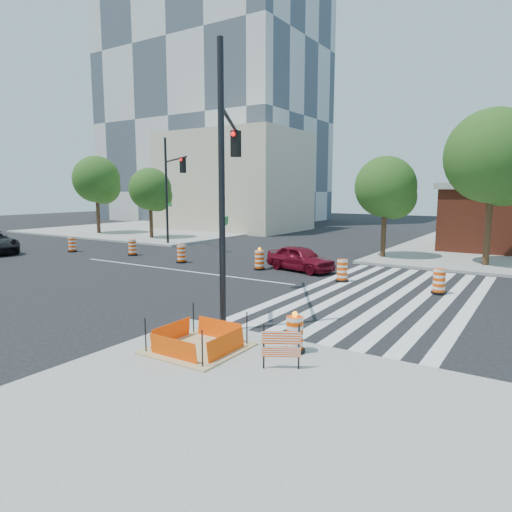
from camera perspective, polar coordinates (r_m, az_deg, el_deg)
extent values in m
plane|color=black|center=(24.26, -9.89, -1.73)|extent=(120.00, 120.00, 0.00)
cube|color=gray|center=(49.51, -11.12, 3.37)|extent=(22.00, 22.00, 0.15)
cube|color=silver|center=(19.89, 6.92, -3.84)|extent=(0.45, 13.50, 0.01)
cube|color=silver|center=(19.52, 9.30, -4.12)|extent=(0.45, 13.50, 0.01)
cube|color=silver|center=(19.19, 11.77, -4.40)|extent=(0.45, 13.50, 0.01)
cube|color=silver|center=(18.90, 14.32, -4.68)|extent=(0.45, 13.50, 0.01)
cube|color=silver|center=(18.65, 16.95, -4.96)|extent=(0.45, 13.50, 0.01)
cube|color=silver|center=(18.43, 19.65, -5.24)|extent=(0.45, 13.50, 0.01)
cube|color=silver|center=(18.26, 22.41, -5.51)|extent=(0.45, 13.50, 0.01)
cube|color=silver|center=(18.13, 25.22, -5.77)|extent=(0.45, 13.50, 0.01)
cube|color=silver|center=(24.26, -9.89, -1.72)|extent=(14.00, 0.12, 0.01)
cube|color=tan|center=(11.88, -7.30, -11.38)|extent=(2.20, 2.20, 0.05)
cube|color=#FF4B05|center=(11.16, -10.35, -11.39)|extent=(1.44, 0.02, 0.55)
cube|color=#FF4B05|center=(12.46, -4.62, -9.18)|extent=(1.44, 0.02, 0.55)
cube|color=#FF4B05|center=(12.37, -10.55, -9.43)|extent=(0.02, 1.44, 0.55)
cube|color=#FF4B05|center=(11.26, -3.75, -11.09)|extent=(0.02, 1.44, 0.55)
cylinder|color=black|center=(11.71, -13.64, -9.64)|extent=(0.04, 0.04, 0.90)
cylinder|color=black|center=(10.54, -6.73, -11.50)|extent=(0.04, 0.04, 0.90)
cylinder|color=black|center=(12.96, -7.82, -7.74)|extent=(0.04, 0.04, 0.90)
cylinder|color=black|center=(11.91, -1.14, -9.11)|extent=(0.04, 0.04, 0.90)
cube|color=beige|center=(67.91, -5.45, 23.89)|extent=(28.00, 18.00, 45.00)
cube|color=#C4B196|center=(48.59, -2.77, 9.24)|extent=(14.00, 10.00, 10.00)
imported|color=#620817|center=(23.69, 5.56, -0.28)|extent=(4.10, 2.45, 1.31)
cylinder|color=black|center=(13.15, -4.31, 8.51)|extent=(0.18, 0.18, 8.13)
cylinder|color=black|center=(16.34, -3.17, 16.33)|extent=(3.23, 5.30, 0.12)
cube|color=black|center=(18.39, -2.54, 13.84)|extent=(0.33, 0.28, 1.02)
sphere|color=#FF0C0C|center=(18.29, -2.88, 14.99)|extent=(0.18, 0.18, 0.18)
cube|color=#0C591E|center=(14.19, -3.81, 4.39)|extent=(0.66, 1.07, 0.25)
cylinder|color=black|center=(35.15, -11.13, 7.96)|extent=(0.18, 0.18, 7.83)
cylinder|color=black|center=(32.36, -10.08, 11.79)|extent=(4.96, 3.35, 0.12)
cube|color=black|center=(30.34, -9.13, 11.13)|extent=(0.31, 0.27, 0.98)
sphere|color=#FF0C0C|center=(30.22, -9.38, 11.79)|extent=(0.18, 0.18, 0.18)
cube|color=#0C591E|center=(34.21, -10.72, 6.33)|extent=(1.00, 0.68, 0.24)
cylinder|color=black|center=(11.63, 4.83, -11.67)|extent=(0.53, 0.53, 0.09)
cylinder|color=#FF4705|center=(11.49, 4.85, -9.59)|extent=(0.42, 0.42, 0.84)
sphere|color=#FF990C|center=(11.35, 4.88, -7.26)|extent=(0.14, 0.14, 0.14)
cube|color=#FF4705|center=(10.38, 3.18, -10.17)|extent=(0.78, 0.47, 0.29)
cube|color=#FF4705|center=(10.49, 3.17, -11.89)|extent=(0.78, 0.47, 0.23)
cylinder|color=black|center=(10.45, 0.97, -11.22)|extent=(0.04, 0.04, 1.04)
cylinder|color=black|center=(10.46, 5.37, -11.25)|extent=(0.04, 0.04, 1.04)
cylinder|color=#382314|center=(45.20, -19.16, 5.43)|extent=(0.33, 0.33, 4.56)
sphere|color=#1F4B15|center=(45.18, -19.33, 9.04)|extent=(4.28, 4.28, 4.28)
sphere|color=#1F4B15|center=(44.95, -18.56, 8.17)|extent=(3.14, 3.14, 3.14)
sphere|color=#1F4B15|center=(45.37, -19.84, 8.47)|extent=(2.85, 2.85, 2.85)
cylinder|color=#382314|center=(39.59, -12.99, 4.76)|extent=(0.30, 0.30, 3.77)
sphere|color=#1F4B15|center=(39.52, -13.11, 8.16)|extent=(3.53, 3.53, 3.53)
sphere|color=#1F4B15|center=(39.39, -12.29, 7.33)|extent=(2.59, 2.59, 2.59)
sphere|color=#1F4B15|center=(39.66, -13.67, 7.64)|extent=(2.35, 2.35, 2.35)
cylinder|color=#382314|center=(28.51, 15.68, 3.47)|extent=(0.29, 0.29, 3.86)
sphere|color=#1F4B15|center=(28.43, 15.87, 8.32)|extent=(3.62, 3.62, 3.62)
sphere|color=#1F4B15|center=(28.56, 16.87, 7.07)|extent=(2.65, 2.65, 2.65)
sphere|color=#1F4B15|center=(28.36, 15.02, 7.62)|extent=(2.41, 2.41, 2.41)
cylinder|color=#382314|center=(27.30, 27.08, 4.15)|extent=(0.33, 0.33, 5.26)
sphere|color=#1F4B15|center=(27.32, 27.54, 11.04)|extent=(4.93, 4.93, 4.93)
sphere|color=#1F4B15|center=(27.54, 28.56, 9.23)|extent=(3.62, 3.62, 3.62)
sphere|color=#1F4B15|center=(27.13, 26.54, 10.08)|extent=(3.29, 3.29, 3.29)
cylinder|color=black|center=(33.26, -21.95, 0.57)|extent=(0.60, 0.60, 0.10)
cylinder|color=#FF4705|center=(33.20, -22.00, 1.42)|extent=(0.48, 0.48, 0.95)
cylinder|color=black|center=(30.25, -15.16, 0.17)|extent=(0.60, 0.60, 0.10)
cylinder|color=#FF4705|center=(30.19, -15.20, 1.11)|extent=(0.48, 0.48, 0.95)
cylinder|color=black|center=(26.62, -9.29, -0.72)|extent=(0.60, 0.60, 0.10)
cylinder|color=#FF4705|center=(26.54, -9.31, 0.34)|extent=(0.48, 0.48, 0.95)
cylinder|color=black|center=(23.96, 0.43, -1.60)|extent=(0.60, 0.60, 0.10)
cylinder|color=#FF4705|center=(23.88, 0.43, -0.42)|extent=(0.48, 0.48, 0.95)
sphere|color=#FF990C|center=(23.81, 0.43, 0.89)|extent=(0.16, 0.16, 0.16)
cylinder|color=black|center=(21.22, 10.69, -3.04)|extent=(0.60, 0.60, 0.10)
cylinder|color=#FF4705|center=(21.13, 10.73, -1.71)|extent=(0.48, 0.48, 0.95)
cylinder|color=black|center=(19.84, 21.84, -4.28)|extent=(0.60, 0.60, 0.10)
cylinder|color=#FF4705|center=(19.74, 21.92, -2.87)|extent=(0.48, 0.48, 0.95)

